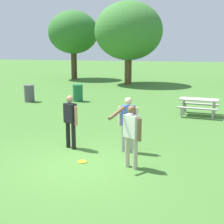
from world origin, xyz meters
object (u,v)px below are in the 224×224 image
Objects in this scene: trash_can_beside_table at (78,93)px; tree_tall_left at (73,33)px; person_thrower at (131,132)px; person_catcher at (70,118)px; person_bystander at (128,121)px; frisbee at (82,162)px; trash_can_further_along at (29,93)px; tree_broad_center at (129,31)px; picnic_table_near at (199,103)px.

tree_tall_left is (-4.82, 11.57, 3.88)m from trash_can_beside_table.
person_thrower is 2.36m from person_catcher.
tree_tall_left reaches higher than person_thrower.
tree_tall_left is at bearing 115.87° from person_bystander.
trash_can_further_along reaches higher than frisbee.
tree_broad_center reaches higher than person_thrower.
tree_tall_left is at bearing 112.22° from frisbee.
person_thrower and person_catcher have the same top height.
tree_broad_center reaches higher than person_catcher.
trash_can_beside_table is 13.12m from tree_tall_left.
trash_can_further_along is at bearing 135.83° from person_bystander.
frisbee is (-1.34, 0.05, -0.95)m from person_thrower.
trash_can_beside_table is 1.00× the size of trash_can_further_along.
person_bystander is 10.04m from trash_can_further_along.
person_thrower is 0.26× the size of tree_tall_left.
person_catcher is 0.88× the size of picnic_table_near.
person_catcher is 1.71× the size of trash_can_further_along.
trash_can_beside_table is (-3.57, 8.97, 0.47)m from frisbee.
trash_can_further_along is (-5.43, 7.10, -0.46)m from person_catcher.
frisbee is 0.04× the size of tree_broad_center.
frisbee is 0.25× the size of trash_can_beside_table.
person_bystander reaches higher than trash_can_beside_table.
picnic_table_near is 9.34m from trash_can_further_along.
frisbee is 0.04× the size of tree_tall_left.
frisbee is at bearing -131.22° from person_bystander.
person_catcher is at bearing -83.95° from tree_broad_center.
person_bystander is at bearing 48.78° from frisbee.
trash_can_further_along is 11.00m from tree_broad_center.
frisbee is at bearing -52.78° from trash_can_further_along.
trash_can_beside_table is at bearing 161.98° from picnic_table_near.
tree_tall_left reaches higher than trash_can_further_along.
frisbee is 10.23m from trash_can_further_along.
picnic_table_near is 12.88m from tree_broad_center.
tree_broad_center is at bearing 96.05° from person_catcher.
person_thrower is 0.88× the size of picnic_table_near.
trash_can_beside_table is at bearing 109.57° from person_catcher.
trash_can_beside_table is 9.67m from tree_broad_center.
picnic_table_near is 1.93× the size of trash_can_further_along.
person_thrower is 1.71× the size of trash_can_further_along.
tree_broad_center reaches higher than trash_can_further_along.
trash_can_further_along is 0.14× the size of tree_broad_center.
person_thrower is at bearing -2.33° from frisbee.
trash_can_further_along is at bearing 171.82° from picnic_table_near.
person_catcher is 1.76m from person_bystander.
picnic_table_near is at bearing -18.02° from trash_can_beside_table.
person_thrower is 7.09m from picnic_table_near.
frisbee is at bearing -81.92° from tree_broad_center.
person_thrower is 11.13m from trash_can_further_along.
tree_tall_left reaches higher than person_bystander.
frisbee is 0.25× the size of trash_can_further_along.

